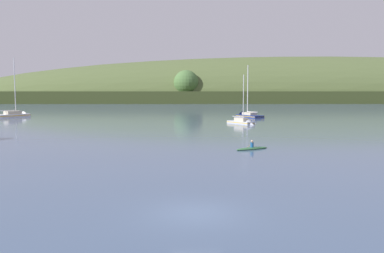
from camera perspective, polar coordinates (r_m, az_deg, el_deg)
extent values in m
plane|color=#425675|center=(18.91, 0.52, -12.30)|extent=(1400.00, 1400.00, 0.00)
cube|color=#35401E|center=(204.72, 3.18, 4.25)|extent=(519.55, 69.74, 5.59)
ellipsoid|color=#4C5B33|center=(234.57, 17.00, 3.46)|extent=(416.42, 82.27, 49.52)
sphere|color=#476B38|center=(194.99, -0.85, 6.29)|extent=(12.14, 12.14, 12.14)
cube|color=navy|center=(86.71, 8.24, 1.27)|extent=(5.61, 6.93, 1.13)
cone|color=navy|center=(89.30, 6.93, 1.39)|extent=(2.94, 2.68, 2.44)
cube|color=gold|center=(86.69, 8.25, 1.48)|extent=(5.63, 6.95, 0.11)
cube|color=#BCB299|center=(86.79, 8.18, 1.83)|extent=(3.02, 3.43, 0.54)
cylinder|color=silver|center=(87.17, 7.96, 5.17)|extent=(0.18, 0.18, 10.67)
cylinder|color=silver|center=(85.94, 8.63, 2.07)|extent=(1.93, 3.02, 0.14)
cube|color=#ADB2BC|center=(69.51, 6.95, 0.37)|extent=(4.53, 5.28, 0.98)
cone|color=#ADB2BC|center=(67.58, 8.45, 0.22)|extent=(2.12, 2.05, 1.66)
cube|color=gold|center=(69.48, 6.95, 0.59)|extent=(4.55, 5.29, 0.10)
cube|color=#BCB299|center=(69.35, 7.03, 1.01)|extent=(2.36, 2.61, 0.59)
cylinder|color=silver|center=(68.80, 7.36, 4.05)|extent=(0.12, 0.12, 7.97)
cylinder|color=silver|center=(69.96, 6.56, 1.41)|extent=(1.73, 2.29, 0.10)
cube|color=white|center=(94.99, -24.30, 1.21)|extent=(5.87, 7.64, 1.37)
cone|color=white|center=(97.11, -22.48, 1.35)|extent=(2.95, 2.78, 2.32)
cube|color=gold|center=(94.97, -24.31, 1.44)|extent=(5.89, 7.65, 0.14)
cube|color=#BCB299|center=(95.04, -24.23, 1.84)|extent=(3.12, 3.72, 0.67)
cylinder|color=silver|center=(95.35, -23.98, 5.32)|extent=(0.17, 0.17, 12.20)
cylinder|color=silver|center=(94.35, -24.85, 2.09)|extent=(2.11, 3.43, 0.14)
ellipsoid|color=#33663D|center=(39.31, 8.55, -3.15)|extent=(3.56, 2.50, 0.30)
cylinder|color=navy|center=(39.27, 8.56, -2.66)|extent=(0.44, 0.44, 0.55)
sphere|color=tan|center=(39.21, 8.57, -2.09)|extent=(0.22, 0.22, 0.22)
cylinder|color=olive|center=(39.48, 8.15, -2.72)|extent=(0.66, 1.10, 0.89)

